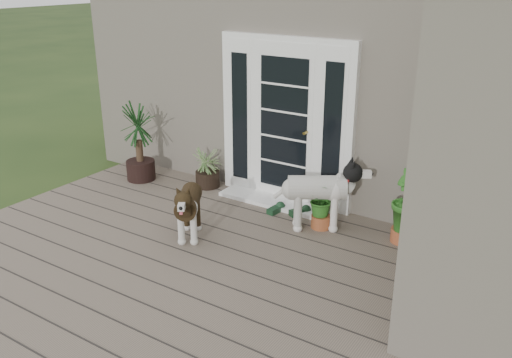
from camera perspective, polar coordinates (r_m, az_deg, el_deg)
The scene contains 14 objects.
deck at distance 5.70m, azimuth -6.65°, elevation -10.36°, with size 6.20×4.60×0.12m, color #6B5B4C.
house_main at distance 8.68m, azimuth 11.22°, elevation 10.96°, with size 7.40×4.00×3.10m, color #665E54.
door_unit at distance 7.03m, azimuth 3.10°, elevation 6.03°, with size 1.90×0.14×2.15m, color white.
door_step at distance 7.22m, azimuth 2.14°, elevation -2.40°, with size 1.60×0.40×0.05m, color white.
brindle_dog at distance 6.26m, azimuth -7.03°, elevation -3.35°, with size 0.34×0.79×0.65m, color #342513, non-canonical shape.
white_dog at distance 6.44m, azimuth 6.36°, elevation -2.06°, with size 0.39×0.92×0.76m, color white, non-canonical shape.
spider_plant at distance 7.71m, azimuth -5.12°, elevation 1.34°, with size 0.57×0.57×0.61m, color #759058, non-canonical shape.
yucca at distance 8.05m, azimuth -12.18°, elevation 3.77°, with size 0.78×0.78×1.14m, color #113312, non-canonical shape.
herb_a at distance 6.51m, azimuth 6.90°, elevation -3.08°, with size 0.39×0.39×0.50m, color #1A5D1B.
herb_b at distance 6.32m, azimuth 15.32°, elevation -3.57°, with size 0.46×0.46×0.68m, color #1A5117.
herb_c at distance 6.27m, azimuth 17.49°, elevation -4.44°, with size 0.39×0.39×0.60m, color #19591F.
sapling at distance 5.64m, azimuth 18.02°, elevation -2.37°, with size 0.44×0.44×1.50m, color #1B601F, non-canonical shape.
clog_left at distance 6.96m, azimuth 2.10°, elevation -3.13°, with size 0.14×0.31×0.09m, color #14331C, non-canonical shape.
clog_right at distance 6.90m, azimuth 4.60°, elevation -3.38°, with size 0.14×0.31×0.09m, color black, non-canonical shape.
Camera 1 is at (3.16, -3.30, 3.02)m, focal length 38.20 mm.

